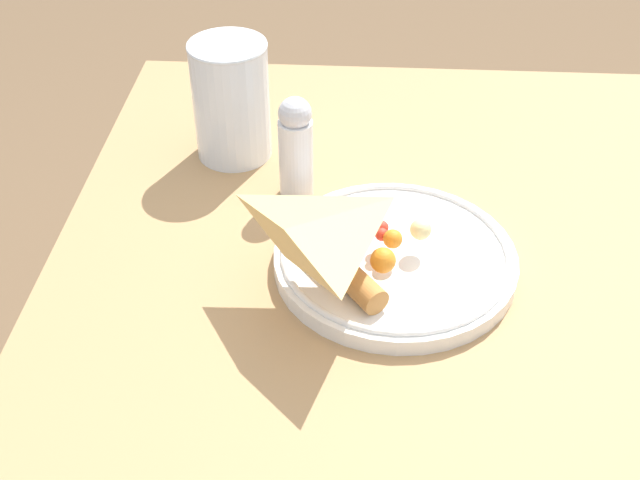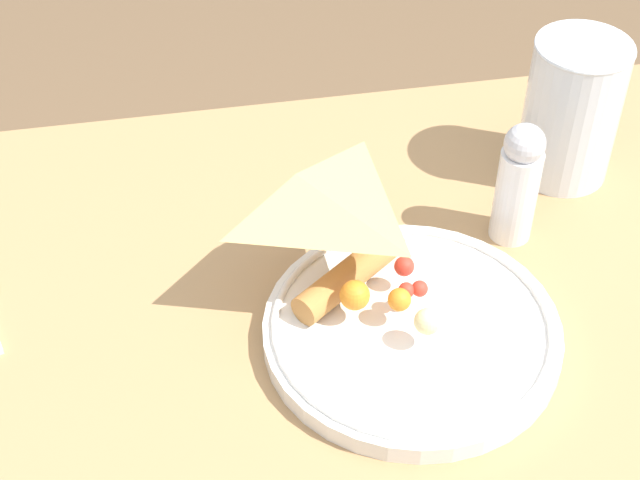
# 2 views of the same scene
# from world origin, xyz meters

# --- Properties ---
(plate_pizza) EXTENTS (0.22, 0.22, 0.05)m
(plate_pizza) POSITION_xyz_m (0.16, 0.06, 0.76)
(plate_pizza) COLOR white
(plate_pizza) RESTS_ON dining_table
(milk_glass) EXTENTS (0.08, 0.08, 0.13)m
(milk_glass) POSITION_xyz_m (0.35, 0.23, 0.81)
(milk_glass) COLOR white
(milk_glass) RESTS_ON dining_table
(salt_shaker) EXTENTS (0.03, 0.03, 0.11)m
(salt_shaker) POSITION_xyz_m (0.27, 0.15, 0.81)
(salt_shaker) COLOR silver
(salt_shaker) RESTS_ON dining_table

